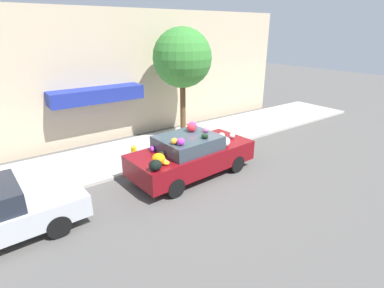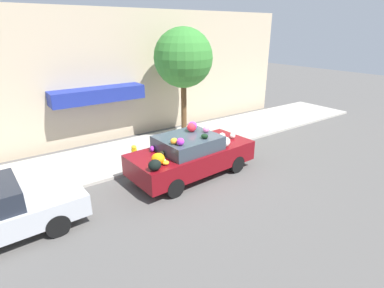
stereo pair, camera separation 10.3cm
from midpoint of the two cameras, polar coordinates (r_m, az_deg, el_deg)
The scene contains 6 objects.
ground_plane at distance 10.37m, azimuth 0.04°, elevation -5.61°, with size 60.00×60.00×0.00m, color #565451.
sidewalk_curb at distance 12.45m, azimuth -7.16°, elevation -0.79°, with size 24.00×3.20×0.10m.
building_facade at distance 13.68m, azimuth -12.55°, elevation 12.40°, with size 18.00×1.20×5.47m.
street_tree at distance 12.97m, azimuth -1.42°, elevation 16.01°, with size 2.48×2.48×4.66m.
fire_hydrant at distance 10.93m, azimuth -10.65°, elevation -1.95°, with size 0.20×0.20×0.70m.
art_car at distance 9.96m, azimuth 0.13°, elevation -1.97°, with size 4.34×2.06×1.73m.
Camera 2 is at (-5.31, -7.58, 4.66)m, focal length 28.00 mm.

